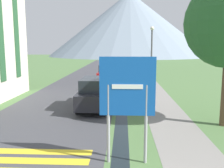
{
  "coord_description": "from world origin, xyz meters",
  "views": [
    {
      "loc": [
        1.28,
        -3.65,
        3.66
      ],
      "look_at": [
        0.65,
        10.0,
        1.56
      ],
      "focal_mm": 40.0,
      "sensor_mm": 36.0,
      "label": 1
    }
  ],
  "objects_px": {
    "streetlamp": "(152,55)",
    "road_sign": "(127,96)",
    "parked_car_far": "(107,74)",
    "parked_car_near": "(95,93)"
  },
  "relations": [
    {
      "from": "parked_car_near",
      "to": "streetlamp",
      "type": "relative_size",
      "value": 0.9
    },
    {
      "from": "road_sign",
      "to": "streetlamp",
      "type": "height_order",
      "value": "streetlamp"
    },
    {
      "from": "parked_car_near",
      "to": "streetlamp",
      "type": "bearing_deg",
      "value": 47.32
    },
    {
      "from": "road_sign",
      "to": "streetlamp",
      "type": "xyz_separation_m",
      "value": [
        1.92,
        10.91,
        0.84
      ]
    },
    {
      "from": "streetlamp",
      "to": "parked_car_far",
      "type": "bearing_deg",
      "value": 120.04
    },
    {
      "from": "parked_car_near",
      "to": "parked_car_far",
      "type": "bearing_deg",
      "value": 89.8
    },
    {
      "from": "parked_car_near",
      "to": "road_sign",
      "type": "bearing_deg",
      "value": -75.29
    },
    {
      "from": "road_sign",
      "to": "parked_car_far",
      "type": "bearing_deg",
      "value": 95.84
    },
    {
      "from": "streetlamp",
      "to": "road_sign",
      "type": "bearing_deg",
      "value": -99.96
    },
    {
      "from": "parked_car_far",
      "to": "streetlamp",
      "type": "relative_size",
      "value": 0.8
    }
  ]
}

